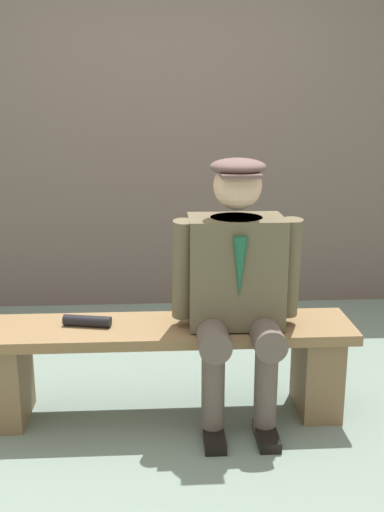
% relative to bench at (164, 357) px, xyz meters
% --- Properties ---
extents(ground_plane, '(30.00, 30.00, 0.00)m').
position_rel_bench_xyz_m(ground_plane, '(0.00, 0.00, -0.31)').
color(ground_plane, slate).
extents(bench, '(1.88, 0.40, 0.48)m').
position_rel_bench_xyz_m(bench, '(0.00, 0.00, 0.00)').
color(bench, olive).
rests_on(bench, ground).
extents(seated_man, '(0.62, 0.55, 1.30)m').
position_rel_bench_xyz_m(seated_man, '(-0.35, 0.05, 0.41)').
color(seated_man, brown).
rests_on(seated_man, ground).
extents(rolled_magazine, '(0.24, 0.10, 0.05)m').
position_rel_bench_xyz_m(rolled_magazine, '(0.37, -0.01, 0.20)').
color(rolled_magazine, black).
rests_on(rolled_magazine, bench).
extents(stadium_wall, '(12.00, 0.24, 2.33)m').
position_rel_bench_xyz_m(stadium_wall, '(0.00, -1.84, 0.85)').
color(stadium_wall, '#63554E').
rests_on(stadium_wall, ground).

